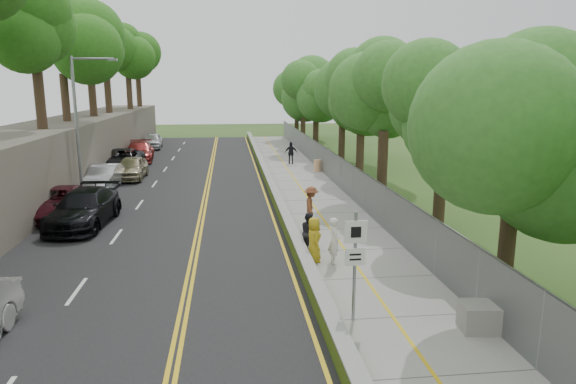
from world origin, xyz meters
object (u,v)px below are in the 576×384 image
signpost (355,254)px  painter_0 (314,240)px  concrete_block (482,317)px  streetlight (81,118)px  person_far (291,153)px  construction_barrel (317,166)px  car_2 (61,202)px

signpost → painter_0: (-0.30, 4.89, -1.07)m
concrete_block → painter_0: painter_0 is taller
streetlight → concrete_block: size_ratio=7.24×
streetlight → painter_0: streetlight is taller
concrete_block → person_far: person_far is taller
streetlight → signpost: size_ratio=2.58×
concrete_block → painter_0: 6.88m
signpost → concrete_block: bearing=-16.9°
streetlight → signpost: 20.72m
streetlight → construction_barrel: (14.76, 7.59, -4.15)m
streetlight → person_far: 17.95m
concrete_block → car_2: (-14.90, 13.85, 0.34)m
construction_barrel → person_far: 4.23m
construction_barrel → signpost: bearing=-97.5°
signpost → car_2: bearing=132.2°
streetlight → concrete_block: 23.66m
construction_barrel → concrete_block: size_ratio=0.80×
streetlight → painter_0: 16.94m
signpost → car_2: signpost is taller
signpost → construction_barrel: bearing=82.5°
streetlight → painter_0: bearing=-47.2°
painter_0 → construction_barrel: bearing=-13.5°
signpost → construction_barrel: (3.25, 24.61, -1.47)m
car_2 → painter_0: size_ratio=3.10×
car_2 → streetlight: bearing=84.9°
person_far → streetlight: bearing=47.9°
construction_barrel → person_far: size_ratio=0.49×
streetlight → signpost: streetlight is taller
signpost → painter_0: bearing=93.5°
concrete_block → person_far: bearing=92.9°
concrete_block → car_2: bearing=137.1°
signpost → painter_0: 5.01m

